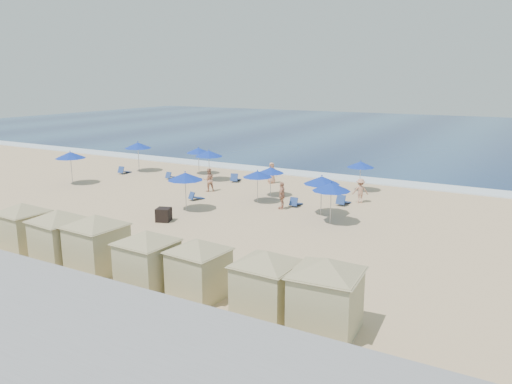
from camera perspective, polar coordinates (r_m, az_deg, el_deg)
ground at (r=31.42m, az=-7.41°, el=-2.48°), size 160.00×160.00×0.00m
ocean at (r=81.59m, az=16.69°, el=6.58°), size 160.00×80.00×0.06m
surf_line at (r=44.41m, az=4.72°, el=2.18°), size 160.00×2.50×0.08m
trash_bin at (r=29.96m, az=-10.51°, el=-2.57°), size 1.02×1.02×0.80m
cabana_0 at (r=26.76m, az=-25.05°, el=-2.98°), size 4.22×4.22×2.65m
cabana_1 at (r=24.31m, az=-21.55°, el=-4.01°), size 4.40×4.40×2.77m
cabana_2 at (r=22.72m, az=-17.78°, el=-4.77°), size 4.52×4.52×2.84m
cabana_3 at (r=20.43m, az=-12.35°, el=-6.70°), size 4.26×4.26×2.67m
cabana_4 at (r=19.33m, az=-6.56°, el=-7.80°), size 4.10×4.10×2.58m
cabana_5 at (r=17.74m, az=1.21°, el=-9.46°), size 4.27×4.27×2.68m
cabana_6 at (r=16.79m, az=8.04°, el=-10.56°), size 4.54×4.54×2.86m
umbrella_0 at (r=46.12m, az=-13.35°, el=5.21°), size 2.40×2.40×2.73m
umbrella_1 at (r=42.08m, az=-20.46°, el=3.98°), size 2.37×2.37×2.69m
umbrella_2 at (r=43.98m, az=-6.59°, el=4.75°), size 2.13×2.13×2.42m
umbrella_3 at (r=41.02m, az=-5.41°, el=4.40°), size 2.28×2.28×2.59m
umbrella_4 at (r=31.76m, az=-8.09°, el=1.78°), size 2.25×2.25×2.56m
umbrella_5 at (r=35.37m, az=1.68°, el=2.50°), size 1.92×1.92×2.18m
umbrella_6 at (r=33.56m, az=0.16°, el=2.07°), size 1.99×1.99×2.27m
umbrella_7 at (r=37.76m, az=11.87°, el=3.10°), size 2.06×2.06×2.34m
umbrella_8 at (r=30.65m, az=7.52°, el=1.35°), size 2.23×2.23×2.53m
umbrella_9 at (r=28.89m, az=8.61°, el=0.59°), size 2.22×2.22×2.52m
beach_chair_0 at (r=45.71m, az=-14.89°, el=2.35°), size 0.64×1.29×0.69m
beach_chair_1 at (r=42.50m, az=-9.72°, el=1.79°), size 0.53×1.14×0.62m
beach_chair_2 at (r=40.77m, az=-2.38°, el=1.55°), size 0.94×1.44×0.73m
beach_chair_3 at (r=34.88m, az=-6.97°, el=-0.56°), size 0.82×1.21×0.61m
beach_chair_4 at (r=33.04m, az=4.53°, el=-1.23°), size 0.59×1.23×0.66m
beach_chair_5 at (r=33.77m, az=9.89°, el=-1.03°), size 0.66×1.37×0.74m
beachgoer_0 at (r=37.30m, az=-5.42°, el=1.40°), size 1.06×1.07×1.74m
beachgoer_1 at (r=32.19m, az=2.97°, el=-0.39°), size 0.70×1.11×1.77m
beachgoer_2 at (r=34.46m, az=11.84°, el=0.15°), size 1.24×1.02×1.66m
beachgoer_3 at (r=40.04m, az=1.79°, el=2.20°), size 0.98×0.87×1.68m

